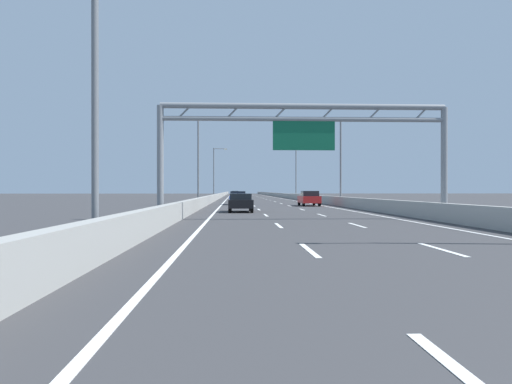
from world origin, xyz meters
TOP-DOWN VIEW (x-y plane):
  - ground_plane at (0.00, 100.00)m, footprint 260.00×260.00m
  - lane_dash_left_1 at (-1.80, 12.50)m, footprint 0.16×3.00m
  - lane_dash_left_2 at (-1.80, 21.50)m, footprint 0.16×3.00m
  - lane_dash_left_3 at (-1.80, 30.50)m, footprint 0.16×3.00m
  - lane_dash_left_4 at (-1.80, 39.50)m, footprint 0.16×3.00m
  - lane_dash_left_5 at (-1.80, 48.50)m, footprint 0.16×3.00m
  - lane_dash_left_6 at (-1.80, 57.50)m, footprint 0.16×3.00m
  - lane_dash_left_7 at (-1.80, 66.50)m, footprint 0.16×3.00m
  - lane_dash_left_8 at (-1.80, 75.50)m, footprint 0.16×3.00m
  - lane_dash_left_9 at (-1.80, 84.50)m, footprint 0.16×3.00m
  - lane_dash_left_10 at (-1.80, 93.50)m, footprint 0.16×3.00m
  - lane_dash_left_11 at (-1.80, 102.50)m, footprint 0.16×3.00m
  - lane_dash_left_12 at (-1.80, 111.50)m, footprint 0.16×3.00m
  - lane_dash_left_13 at (-1.80, 120.50)m, footprint 0.16×3.00m
  - lane_dash_left_14 at (-1.80, 129.50)m, footprint 0.16×3.00m
  - lane_dash_left_15 at (-1.80, 138.50)m, footprint 0.16×3.00m
  - lane_dash_left_16 at (-1.80, 147.50)m, footprint 0.16×3.00m
  - lane_dash_left_17 at (-1.80, 156.50)m, footprint 0.16×3.00m
  - lane_dash_right_1 at (1.80, 12.50)m, footprint 0.16×3.00m
  - lane_dash_right_2 at (1.80, 21.50)m, footprint 0.16×3.00m
  - lane_dash_right_3 at (1.80, 30.50)m, footprint 0.16×3.00m
  - lane_dash_right_4 at (1.80, 39.50)m, footprint 0.16×3.00m
  - lane_dash_right_5 at (1.80, 48.50)m, footprint 0.16×3.00m
  - lane_dash_right_6 at (1.80, 57.50)m, footprint 0.16×3.00m
  - lane_dash_right_7 at (1.80, 66.50)m, footprint 0.16×3.00m
  - lane_dash_right_8 at (1.80, 75.50)m, footprint 0.16×3.00m
  - lane_dash_right_9 at (1.80, 84.50)m, footprint 0.16×3.00m
  - lane_dash_right_10 at (1.80, 93.50)m, footprint 0.16×3.00m
  - lane_dash_right_11 at (1.80, 102.50)m, footprint 0.16×3.00m
  - lane_dash_right_12 at (1.80, 111.50)m, footprint 0.16×3.00m
  - lane_dash_right_13 at (1.80, 120.50)m, footprint 0.16×3.00m
  - lane_dash_right_14 at (1.80, 129.50)m, footprint 0.16×3.00m
  - lane_dash_right_15 at (1.80, 138.50)m, footprint 0.16×3.00m
  - lane_dash_right_16 at (1.80, 147.50)m, footprint 0.16×3.00m
  - lane_dash_right_17 at (1.80, 156.50)m, footprint 0.16×3.00m
  - edge_line_left at (-5.25, 88.00)m, footprint 0.16×176.00m
  - edge_line_right at (5.25, 88.00)m, footprint 0.16×176.00m
  - barrier_left at (-6.90, 110.00)m, footprint 0.45×220.00m
  - barrier_right at (6.90, 110.00)m, footprint 0.45×220.00m
  - sign_gantry at (-0.00, 25.87)m, footprint 15.98×0.36m
  - streetlamp_left_near at (-7.47, 13.36)m, footprint 2.58×0.28m
  - streetlamp_left_mid at (-7.47, 51.42)m, footprint 2.58×0.28m
  - streetlamp_right_mid at (7.47, 51.42)m, footprint 2.58×0.28m
  - streetlamp_left_far at (-7.47, 89.48)m, footprint 2.58×0.28m
  - streetlamp_right_far at (7.47, 89.48)m, footprint 2.58×0.28m
  - red_car at (3.81, 48.58)m, footprint 1.81×4.43m
  - green_car at (-3.66, 130.02)m, footprint 1.82×4.20m
  - black_car at (-3.36, 35.29)m, footprint 1.77×4.19m
  - blue_car at (-3.45, 53.41)m, footprint 1.88×4.29m

SIDE VIEW (x-z plane):
  - ground_plane at x=0.00m, z-range 0.00..0.00m
  - lane_dash_left_1 at x=-1.80m, z-range 0.00..0.01m
  - lane_dash_left_2 at x=-1.80m, z-range 0.00..0.01m
  - lane_dash_left_3 at x=-1.80m, z-range 0.00..0.01m
  - lane_dash_left_4 at x=-1.80m, z-range 0.00..0.01m
  - lane_dash_left_5 at x=-1.80m, z-range 0.00..0.01m
  - lane_dash_left_6 at x=-1.80m, z-range 0.00..0.01m
  - lane_dash_left_7 at x=-1.80m, z-range 0.00..0.01m
  - lane_dash_left_8 at x=-1.80m, z-range 0.00..0.01m
  - lane_dash_left_9 at x=-1.80m, z-range 0.00..0.01m
  - lane_dash_left_10 at x=-1.80m, z-range 0.00..0.01m
  - lane_dash_left_11 at x=-1.80m, z-range 0.00..0.01m
  - lane_dash_left_12 at x=-1.80m, z-range 0.00..0.01m
  - lane_dash_left_13 at x=-1.80m, z-range 0.00..0.01m
  - lane_dash_left_14 at x=-1.80m, z-range 0.00..0.01m
  - lane_dash_left_15 at x=-1.80m, z-range 0.00..0.01m
  - lane_dash_left_16 at x=-1.80m, z-range 0.00..0.01m
  - lane_dash_left_17 at x=-1.80m, z-range 0.00..0.01m
  - lane_dash_right_1 at x=1.80m, z-range 0.00..0.01m
  - lane_dash_right_2 at x=1.80m, z-range 0.00..0.01m
  - lane_dash_right_3 at x=1.80m, z-range 0.00..0.01m
  - lane_dash_right_4 at x=1.80m, z-range 0.00..0.01m
  - lane_dash_right_5 at x=1.80m, z-range 0.00..0.01m
  - lane_dash_right_6 at x=1.80m, z-range 0.00..0.01m
  - lane_dash_right_7 at x=1.80m, z-range 0.00..0.01m
  - lane_dash_right_8 at x=1.80m, z-range 0.00..0.01m
  - lane_dash_right_9 at x=1.80m, z-range 0.00..0.01m
  - lane_dash_right_10 at x=1.80m, z-range 0.00..0.01m
  - lane_dash_right_11 at x=1.80m, z-range 0.00..0.01m
  - lane_dash_right_12 at x=1.80m, z-range 0.00..0.01m
  - lane_dash_right_13 at x=1.80m, z-range 0.00..0.01m
  - lane_dash_right_14 at x=1.80m, z-range 0.00..0.01m
  - lane_dash_right_15 at x=1.80m, z-range 0.00..0.01m
  - lane_dash_right_16 at x=1.80m, z-range 0.00..0.01m
  - lane_dash_right_17 at x=1.80m, z-range 0.00..0.01m
  - edge_line_left at x=-5.25m, z-range 0.00..0.01m
  - edge_line_right at x=5.25m, z-range 0.00..0.01m
  - barrier_left at x=-6.90m, z-range 0.00..0.95m
  - barrier_right at x=6.90m, z-range 0.00..0.95m
  - black_car at x=-3.36m, z-range 0.03..1.39m
  - green_car at x=-3.66m, z-range 0.03..1.43m
  - blue_car at x=-3.45m, z-range 0.02..1.51m
  - red_car at x=3.81m, z-range 0.00..1.54m
  - sign_gantry at x=0.00m, z-range 1.65..8.01m
  - streetlamp_left_near at x=-7.47m, z-range 0.65..10.15m
  - streetlamp_left_mid at x=-7.47m, z-range 0.65..10.15m
  - streetlamp_right_mid at x=7.47m, z-range 0.65..10.15m
  - streetlamp_left_far at x=-7.47m, z-range 0.65..10.15m
  - streetlamp_right_far at x=7.47m, z-range 0.65..10.15m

